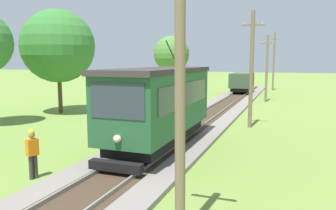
{
  "coord_description": "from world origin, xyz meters",
  "views": [
    {
      "loc": [
        5.57,
        7.51,
        4.15
      ],
      "look_at": [
        -0.66,
        24.36,
        1.74
      ],
      "focal_mm": 35.37,
      "sensor_mm": 36.0,
      "label": 1
    }
  ],
  "objects": [
    {
      "name": "red_tram",
      "position": [
        0.0,
        21.5,
        2.19
      ],
      "size": [
        2.6,
        8.54,
        4.79
      ],
      "color": "#235633",
      "rests_on": "rail_right"
    },
    {
      "name": "freight_car",
      "position": [
        0.0,
        48.8,
        1.56
      ],
      "size": [
        2.4,
        5.2,
        2.31
      ],
      "color": "#384C33",
      "rests_on": "rail_right"
    },
    {
      "name": "utility_pole_near_tram",
      "position": [
        3.31,
        14.37,
        3.68
      ],
      "size": [
        1.4,
        0.35,
        7.17
      ],
      "color": "#7A664C",
      "rests_on": "ground"
    },
    {
      "name": "utility_pole_mid",
      "position": [
        3.31,
        28.38,
        3.67
      ],
      "size": [
        1.4,
        0.28,
        7.14
      ],
      "color": "#7A664C",
      "rests_on": "ground"
    },
    {
      "name": "utility_pole_far",
      "position": [
        3.31,
        42.26,
        3.44
      ],
      "size": [
        1.4,
        0.34,
        6.68
      ],
      "color": "#7A664C",
      "rests_on": "ground"
    },
    {
      "name": "utility_pole_distant",
      "position": [
        3.31,
        56.18,
        4.14
      ],
      "size": [
        1.4,
        0.31,
        8.08
      ],
      "color": "#7A664C",
      "rests_on": "ground"
    },
    {
      "name": "gravel_pile",
      "position": [
        -5.5,
        48.88,
        0.44
      ],
      "size": [
        2.5,
        2.5,
        0.88
      ],
      "primitive_type": "cone",
      "color": "#9E998E",
      "rests_on": "ground"
    },
    {
      "name": "track_worker",
      "position": [
        -2.8,
        16.43,
        0.98
      ],
      "size": [
        0.36,
        0.44,
        1.78
      ],
      "rotation": [
        0.0,
        0.0,
        2.77
      ],
      "color": "#38332D",
      "rests_on": "ground"
    },
    {
      "name": "tree_left_near",
      "position": [
        -11.52,
        29.03,
        5.27
      ],
      "size": [
        5.68,
        5.68,
        8.12
      ],
      "color": "#4C3823",
      "rests_on": "ground"
    },
    {
      "name": "tree_right_far",
      "position": [
        -8.91,
        47.94,
        5.01
      ],
      "size": [
        4.61,
        4.61,
        7.32
      ],
      "color": "#4C3823",
      "rests_on": "ground"
    }
  ]
}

